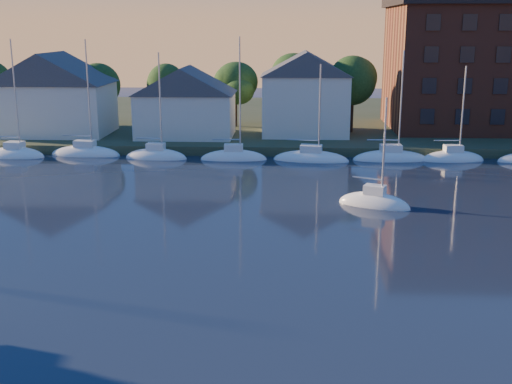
# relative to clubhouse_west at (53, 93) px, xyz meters

# --- Properties ---
(shoreline_land) EXTENTS (160.00, 50.00, 2.00)m
(shoreline_land) POSITION_rel_clubhouse_west_xyz_m (22.00, 17.00, -5.93)
(shoreline_land) COLOR #323E24
(shoreline_land) RESTS_ON ground
(wooden_dock) EXTENTS (120.00, 3.00, 1.00)m
(wooden_dock) POSITION_rel_clubhouse_west_xyz_m (22.00, -6.00, -5.93)
(wooden_dock) COLOR brown
(wooden_dock) RESTS_ON ground
(clubhouse_west) EXTENTS (13.65, 9.45, 9.64)m
(clubhouse_west) POSITION_rel_clubhouse_west_xyz_m (0.00, 0.00, 0.00)
(clubhouse_west) COLOR silver
(clubhouse_west) RESTS_ON shoreline_land
(clubhouse_centre) EXTENTS (11.55, 8.40, 8.08)m
(clubhouse_centre) POSITION_rel_clubhouse_west_xyz_m (16.00, -1.00, -0.80)
(clubhouse_centre) COLOR silver
(clubhouse_centre) RESTS_ON shoreline_land
(clubhouse_east) EXTENTS (10.50, 8.40, 9.80)m
(clubhouse_east) POSITION_rel_clubhouse_west_xyz_m (30.00, 1.00, 0.07)
(clubhouse_east) COLOR silver
(clubhouse_east) RESTS_ON shoreline_land
(tree_line) EXTENTS (93.40, 5.40, 8.90)m
(tree_line) POSITION_rel_clubhouse_west_xyz_m (24.00, 5.00, 1.24)
(tree_line) COLOR #322517
(tree_line) RESTS_ON shoreline_land
(moored_fleet) EXTENTS (87.50, 2.40, 12.05)m
(moored_fleet) POSITION_rel_clubhouse_west_xyz_m (22.00, -9.00, -5.83)
(moored_fleet) COLOR white
(moored_fleet) RESTS_ON ground
(drifting_sailboat_right) EXTENTS (6.02, 4.10, 9.54)m
(drifting_sailboat_right) POSITION_rel_clubhouse_west_xyz_m (34.67, -27.19, -5.83)
(drifting_sailboat_right) COLOR white
(drifting_sailboat_right) RESTS_ON ground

